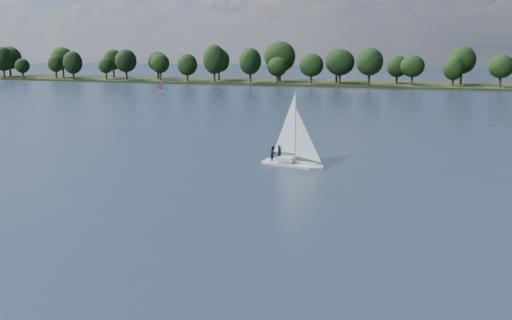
# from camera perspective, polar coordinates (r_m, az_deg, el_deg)

# --- Properties ---
(ground) EXTENTS (700.00, 700.00, 0.00)m
(ground) POSITION_cam_1_polar(r_m,az_deg,el_deg) (119.20, 12.00, 3.97)
(ground) COLOR #233342
(ground) RESTS_ON ground
(far_shore) EXTENTS (660.00, 40.00, 1.50)m
(far_shore) POSITION_cam_1_polar(r_m,az_deg,el_deg) (230.36, 15.49, 7.19)
(far_shore) COLOR black
(far_shore) RESTS_ON ground
(sailboat) EXTENTS (7.70, 3.64, 9.78)m
(sailboat) POSITION_cam_1_polar(r_m,az_deg,el_deg) (70.59, 3.39, 1.59)
(sailboat) COLOR silver
(sailboat) RESTS_ON ground
(dinghy_pink) EXTENTS (2.53, 2.48, 4.06)m
(dinghy_pink) POSITION_cam_1_polar(r_m,az_deg,el_deg) (195.37, -9.46, 7.08)
(dinghy_pink) COLOR silver
(dinghy_pink) RESTS_ON ground
(treeline) EXTENTS (562.40, 74.50, 18.65)m
(treeline) POSITION_cam_1_polar(r_m,az_deg,el_deg) (226.38, 14.60, 9.23)
(treeline) COLOR black
(treeline) RESTS_ON ground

